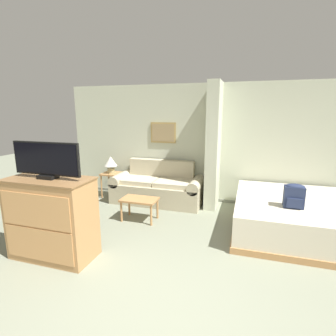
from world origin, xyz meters
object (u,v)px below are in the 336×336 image
at_px(tv_dresser, 52,218).
at_px(bed, 292,215).
at_px(table_lamp, 111,163).
at_px(coffee_table, 139,202).
at_px(couch, 158,188).
at_px(backpack, 294,195).
at_px(tv, 46,160).

xyz_separation_m(tv_dresser, bed, (3.31, 1.88, -0.28)).
bearing_deg(table_lamp, coffee_table, -42.48).
relative_size(coffee_table, tv_dresser, 0.57).
distance_m(table_lamp, tv_dresser, 2.67).
xyz_separation_m(couch, coffee_table, (0.01, -1.06, 0.03)).
distance_m(coffee_table, tv_dresser, 1.66).
bearing_deg(backpack, tv, -155.53).
bearing_deg(backpack, table_lamp, 163.45).
distance_m(couch, coffee_table, 1.06).
distance_m(coffee_table, tv, 1.94).
distance_m(coffee_table, table_lamp, 1.68).
distance_m(couch, backpack, 2.86).
height_order(couch, tv, tv).
xyz_separation_m(couch, tv, (-0.64, -2.57, 1.05)).
bearing_deg(bed, tv_dresser, -150.46).
bearing_deg(tv, bed, 29.53).
height_order(bed, backpack, backpack).
xyz_separation_m(couch, tv_dresser, (-0.64, -2.57, 0.24)).
xyz_separation_m(tv_dresser, backpack, (3.25, 1.48, 0.18)).
relative_size(table_lamp, bed, 0.18).
bearing_deg(couch, coffee_table, -89.49).
xyz_separation_m(table_lamp, bed, (3.85, -0.73, -0.55)).
bearing_deg(coffee_table, couch, 90.51).
bearing_deg(couch, table_lamp, 178.46).
bearing_deg(coffee_table, table_lamp, 137.52).
relative_size(tv_dresser, bed, 0.55).
distance_m(tv, bed, 3.96).
xyz_separation_m(table_lamp, tv, (0.54, -2.60, 0.56)).
bearing_deg(couch, bed, -14.56).
height_order(table_lamp, tv_dresser, tv_dresser).
xyz_separation_m(coffee_table, table_lamp, (-1.19, 1.09, 0.47)).
bearing_deg(tv, coffee_table, 66.74).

